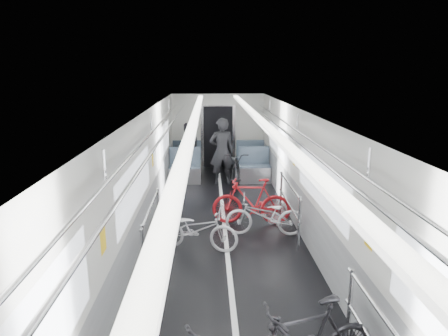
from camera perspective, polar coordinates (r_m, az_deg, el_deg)
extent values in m
cube|color=black|center=(6.85, 0.64, -13.55)|extent=(3.00, 14.00, 0.01)
cube|color=white|center=(6.13, 0.70, 6.77)|extent=(3.00, 14.00, 0.02)
cube|color=silver|center=(6.49, -12.71, -4.03)|extent=(0.02, 14.00, 2.40)
cube|color=silver|center=(6.63, 13.74, -3.71)|extent=(0.02, 14.00, 2.40)
cube|color=silver|center=(13.22, -0.86, 5.37)|extent=(3.00, 0.02, 2.40)
cube|color=white|center=(6.85, 0.64, -13.52)|extent=(0.08, 13.80, 0.01)
cube|color=slate|center=(6.75, -12.11, -10.10)|extent=(0.01, 13.90, 0.90)
cube|color=slate|center=(6.89, 13.14, -9.67)|extent=(0.01, 13.90, 0.90)
cube|color=white|center=(6.43, -12.54, -2.34)|extent=(0.01, 10.80, 0.75)
cube|color=white|center=(6.57, 13.59, -2.05)|extent=(0.01, 10.80, 0.75)
cube|color=white|center=(6.13, -4.47, 6.17)|extent=(0.14, 13.40, 0.05)
cube|color=white|center=(6.19, 5.82, 6.21)|extent=(0.14, 13.40, 0.05)
cube|color=black|center=(13.20, -0.85, 4.47)|extent=(0.95, 0.10, 2.00)
imported|color=#BCBCC1|center=(7.21, -3.92, -8.68)|extent=(1.59, 0.88, 0.79)
imported|color=silver|center=(7.84, 5.87, -6.79)|extent=(1.57, 0.67, 0.80)
imported|color=#A8141A|center=(8.34, 3.95, -4.78)|extent=(1.68, 0.60, 0.99)
imported|color=black|center=(11.13, 1.57, 0.03)|extent=(0.67, 1.89, 0.99)
imported|color=black|center=(11.10, -0.33, 2.37)|extent=(0.74, 0.54, 1.88)
imported|color=#28272E|center=(12.17, -5.21, 2.69)|extent=(0.88, 0.75, 1.62)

